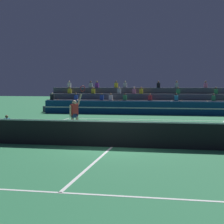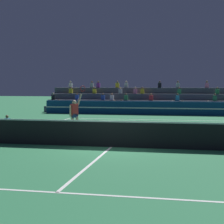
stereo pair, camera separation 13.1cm
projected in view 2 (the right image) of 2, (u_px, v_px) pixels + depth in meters
name	position (u px, v px, depth m)	size (l,w,h in m)	color
ground_plane	(111.00, 147.00, 14.93)	(120.00, 120.00, 0.00)	#2D7A4C
court_lines	(111.00, 147.00, 14.93)	(11.10, 23.90, 0.01)	white
tennis_net	(111.00, 134.00, 14.89)	(12.00, 0.10, 1.10)	slate
sponsor_banner_wall	(150.00, 108.00, 30.92)	(18.00, 0.26, 1.10)	navy
bleacher_stand	(153.00, 103.00, 34.00)	(19.19, 3.80, 2.83)	#4C515B
ball_kid_courtside	(7.00, 124.00, 20.28)	(0.30, 0.36, 0.84)	black
tennis_player	(75.00, 115.00, 18.76)	(0.71, 0.81, 2.48)	beige
tennis_ball	(126.00, 143.00, 15.73)	(0.07, 0.07, 0.07)	#C6DB33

